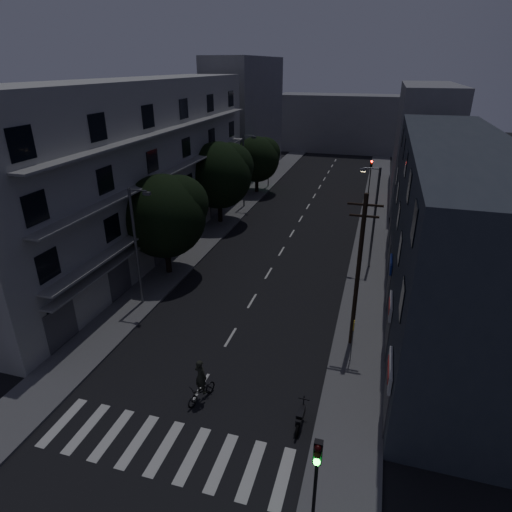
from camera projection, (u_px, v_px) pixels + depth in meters
The scene contains 23 objects.
ground at pixel (293, 232), 41.97m from camera, with size 160.00×160.00×0.00m, color black.
sidewalk_left at pixel (221, 224), 43.85m from camera, with size 3.00×90.00×0.15m, color #565659.
sidewalk_right at pixel (372, 239), 40.02m from camera, with size 3.00×90.00×0.15m, color #565659.
crosswalk at pixel (165, 448), 18.33m from camera, with size 10.90×3.00×0.01m.
lane_markings at pixel (305, 212), 47.43m from camera, with size 0.15×60.50×0.01m.
building_left at pixel (140, 169), 36.03m from camera, with size 7.00×36.00×14.00m.
building_right at pixel (447, 229), 27.01m from camera, with size 6.19×28.00×11.00m.
building_far_left at pixel (246, 117), 61.88m from camera, with size 6.00×20.00×16.00m, color slate.
building_far_right at pixel (422, 142), 51.11m from camera, with size 6.00×20.00×13.00m, color slate.
building_far_end at pixel (343, 123), 79.31m from camera, with size 24.00×8.00×10.00m, color slate.
tree_near at pixel (165, 213), 31.67m from camera, with size 6.24×6.24×7.69m.
tree_mid at pixel (220, 173), 42.34m from camera, with size 6.56×6.56×8.08m.
tree_far at pixel (257, 158), 52.92m from camera, with size 5.56×5.56×6.87m.
traffic_signal_near at pixel (317, 469), 13.82m from camera, with size 0.28×0.37×4.10m.
traffic_signal_far_right at pixel (371, 170), 52.89m from camera, with size 0.28×0.37×4.10m.
traffic_signal_far_left at pixel (268, 164), 55.84m from camera, with size 0.28×0.37×4.10m.
street_lamp_left_near at pixel (137, 242), 27.46m from camera, with size 1.51×0.25×8.00m.
street_lamp_right at pixel (373, 214), 32.65m from camera, with size 1.51×0.25×8.00m.
street_lamp_left_far at pixel (245, 167), 47.23m from camera, with size 1.51×0.25×8.00m.
utility_pole at pixel (358, 270), 23.10m from camera, with size 1.80×0.24×9.00m.
bus_stop_sign at pixel (353, 334), 22.78m from camera, with size 0.06×0.35×2.52m.
motorcycle at pixel (300, 418), 19.25m from camera, with size 0.54×1.87×1.20m.
cyclist at pixel (201, 387), 20.66m from camera, with size 1.25×1.97×2.36m.
Camera 1 is at (7.50, -13.70, 15.05)m, focal length 30.00 mm.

